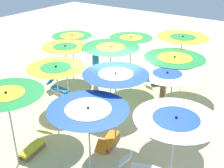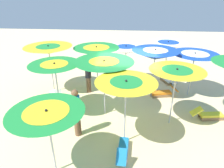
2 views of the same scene
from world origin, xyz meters
name	(u,v)px [view 2 (image 2 of 2)]	position (x,y,z in m)	size (l,w,h in m)	color
ground	(126,105)	(0.00, 0.00, -0.02)	(36.44, 36.44, 0.04)	beige
beach_umbrella_1	(194,57)	(3.07, 1.24, 1.97)	(2.18, 2.18, 2.20)	#B2B2B7
beach_umbrella_2	(168,45)	(2.21, 3.33, 1.96)	(2.14, 2.14, 2.21)	#B2B2B7
beach_umbrella_3	(176,75)	(1.72, -1.25, 2.06)	(1.96, 1.96, 2.33)	#B2B2B7
beach_umbrella_4	(155,55)	(1.21, 0.85, 2.15)	(2.11, 2.11, 2.43)	#B2B2B7
beach_umbrella_5	(126,50)	(-0.12, 2.01, 2.02)	(2.02, 2.02, 2.26)	#B2B2B7
beach_umbrella_6	(126,86)	(-0.04, -2.46, 2.16)	(1.91, 1.91, 2.37)	#B2B2B7
beach_umbrella_7	(104,66)	(-0.91, -0.81, 2.17)	(2.29, 2.29, 2.42)	#B2B2B7
beach_umbrella_8	(96,51)	(-1.58, 1.63, 2.01)	(2.28, 2.28, 2.28)	#B2B2B7
beach_umbrella_9	(47,116)	(-1.99, -3.85, 1.92)	(1.94, 1.94, 2.13)	#B2B2B7
beach_umbrella_10	(55,68)	(-2.78, -1.00, 2.10)	(1.95, 1.95, 2.32)	#B2B2B7
beach_umbrella_11	(49,50)	(-3.79, 1.04, 2.20)	(2.26, 2.26, 2.44)	#B2B2B7
lounger_0	(123,150)	(-0.06, -3.07, 0.20)	(0.39, 1.27, 0.62)	silver
lounger_1	(163,92)	(1.79, 0.97, 0.19)	(1.38, 0.65, 0.52)	olive
lounger_2	(209,115)	(3.36, -0.83, 0.20)	(1.37, 0.49, 0.55)	olive
lounger_3	(56,95)	(-3.40, 0.23, 0.21)	(1.00, 1.17, 0.67)	#333338
lounger_4	(168,80)	(2.29, 2.52, 0.21)	(0.77, 1.27, 0.65)	olive
beachgoer_0	(76,112)	(-1.72, -2.23, 0.98)	(0.30, 0.30, 1.85)	brown
beachgoer_1	(88,75)	(-1.96, 1.10, 0.92)	(0.30, 0.30, 1.75)	brown
beach_ball	(22,125)	(-3.95, -2.03, 0.15)	(0.29, 0.29, 0.29)	white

